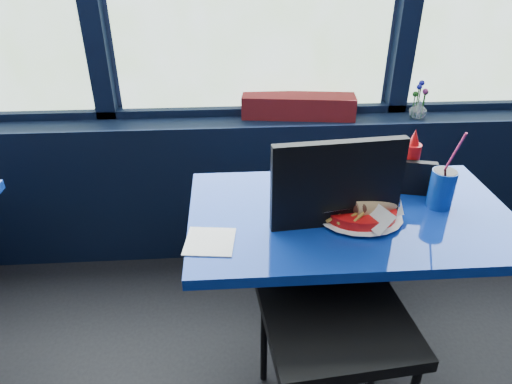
# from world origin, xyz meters

# --- Properties ---
(window_sill) EXTENTS (5.00, 0.26, 0.80)m
(window_sill) POSITION_xyz_m (0.00, 2.87, 0.40)
(window_sill) COLOR black
(window_sill) RESTS_ON ground
(near_table) EXTENTS (1.20, 0.70, 0.75)m
(near_table) POSITION_xyz_m (0.30, 2.00, 0.57)
(near_table) COLOR black
(near_table) RESTS_ON ground
(chair_near_front) EXTENTS (0.53, 0.53, 1.07)m
(chair_near_front) POSITION_xyz_m (0.21, 1.79, 0.61)
(chair_near_front) COLOR black
(chair_near_front) RESTS_ON ground
(chair_near_back) EXTENTS (0.49, 0.49, 0.89)m
(chair_near_back) POSITION_xyz_m (0.44, 2.26, 0.51)
(chair_near_back) COLOR black
(chair_near_back) RESTS_ON ground
(planter_box) EXTENTS (0.61, 0.22, 0.12)m
(planter_box) POSITION_xyz_m (0.23, 2.88, 0.86)
(planter_box) COLOR maroon
(planter_box) RESTS_ON window_sill
(flower_vase) EXTENTS (0.10, 0.10, 0.20)m
(flower_vase) POSITION_xyz_m (0.86, 2.82, 0.86)
(flower_vase) COLOR silver
(flower_vase) RESTS_ON window_sill
(food_basket) EXTENTS (0.29, 0.29, 0.10)m
(food_basket) POSITION_xyz_m (0.32, 1.94, 0.79)
(food_basket) COLOR red
(food_basket) RESTS_ON near_table
(ketchup_bottle) EXTENTS (0.07, 0.07, 0.25)m
(ketchup_bottle) POSITION_xyz_m (0.57, 2.17, 0.86)
(ketchup_bottle) COLOR red
(ketchup_bottle) RESTS_ON near_table
(soda_cup) EXTENTS (0.09, 0.09, 0.31)m
(soda_cup) POSITION_xyz_m (0.64, 2.02, 0.83)
(soda_cup) COLOR #0D3797
(soda_cup) RESTS_ON near_table
(napkin) EXTENTS (0.18, 0.18, 0.00)m
(napkin) POSITION_xyz_m (-0.22, 1.84, 0.75)
(napkin) COLOR white
(napkin) RESTS_ON near_table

